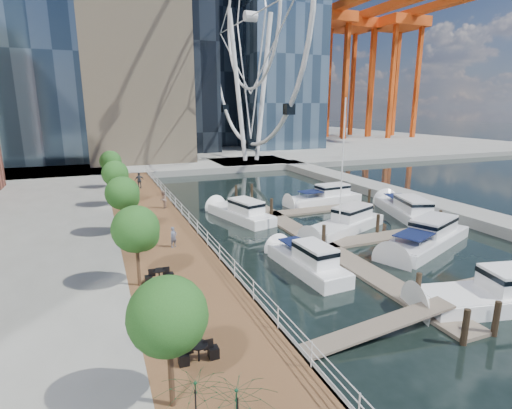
% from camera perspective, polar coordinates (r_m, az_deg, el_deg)
% --- Properties ---
extents(ground, '(520.00, 520.00, 0.00)m').
position_cam_1_polar(ground, '(24.45, 13.40, -12.70)').
color(ground, black).
rests_on(ground, ground).
extents(boardwalk, '(6.00, 60.00, 1.00)m').
position_cam_1_polar(boardwalk, '(34.46, -14.20, -3.97)').
color(boardwalk, brown).
rests_on(boardwalk, ground).
extents(seawall, '(0.25, 60.00, 1.00)m').
position_cam_1_polar(seawall, '(34.94, -9.33, -3.47)').
color(seawall, '#595954').
rests_on(seawall, ground).
extents(land_far, '(200.00, 114.00, 1.00)m').
position_cam_1_polar(land_far, '(120.79, -15.86, 8.37)').
color(land_far, gray).
rests_on(land_far, ground).
extents(breakwater, '(4.00, 60.00, 1.00)m').
position_cam_1_polar(breakwater, '(51.15, 18.93, 1.45)').
color(breakwater, gray).
rests_on(breakwater, ground).
extents(pier, '(14.00, 12.00, 1.00)m').
position_cam_1_polar(pier, '(75.42, -0.73, 5.95)').
color(pier, gray).
rests_on(pier, ground).
extents(railing, '(0.10, 60.00, 1.05)m').
position_cam_1_polar(railing, '(34.63, -9.55, -1.87)').
color(railing, white).
rests_on(railing, boardwalk).
extents(floating_docks, '(16.00, 34.00, 2.60)m').
position_cam_1_polar(floating_docks, '(36.21, 14.70, -3.15)').
color(floating_docks, '#6D6051').
rests_on(floating_docks, ground).
extents(ferris_wheel, '(5.80, 45.60, 47.80)m').
position_cam_1_polar(ferris_wheel, '(76.25, -0.79, 25.23)').
color(ferris_wheel, white).
rests_on(ferris_wheel, ground).
extents(port_cranes, '(40.00, 52.00, 38.00)m').
position_cam_1_polar(port_cranes, '(139.45, 14.10, 17.16)').
color(port_cranes, '#D84C14').
rests_on(port_cranes, ground).
extents(street_trees, '(2.60, 42.60, 4.60)m').
position_cam_1_polar(street_trees, '(32.34, -18.55, 1.53)').
color(street_trees, '#3F2B1C').
rests_on(street_trees, ground).
extents(cafe_tables, '(2.50, 13.70, 0.74)m').
position_cam_1_polar(cafe_tables, '(18.43, -11.03, -17.07)').
color(cafe_tables, black).
rests_on(cafe_tables, ground).
extents(yacht_foreground, '(11.45, 7.06, 2.15)m').
position_cam_1_polar(yacht_foreground, '(34.41, 23.02, -5.57)').
color(yacht_foreground, silver).
rests_on(yacht_foreground, ground).
extents(pedestrian_near, '(0.65, 0.58, 1.49)m').
position_cam_1_polar(pedestrian_near, '(29.05, -11.72, -4.57)').
color(pedestrian_near, '#52586E').
rests_on(pedestrian_near, boardwalk).
extents(pedestrian_mid, '(0.91, 1.03, 1.75)m').
position_cam_1_polar(pedestrian_mid, '(40.33, -13.13, 0.69)').
color(pedestrian_mid, gray).
rests_on(pedestrian_mid, boardwalk).
extents(pedestrian_far, '(1.18, 0.57, 1.95)m').
position_cam_1_polar(pedestrian_far, '(51.15, -16.32, 3.33)').
color(pedestrian_far, '#2D3138').
rests_on(pedestrian_far, boardwalk).
extents(moored_yachts, '(21.39, 29.22, 11.50)m').
position_cam_1_polar(moored_yachts, '(36.36, 13.10, -3.80)').
color(moored_yachts, white).
rests_on(moored_yachts, ground).
extents(cafe_seating, '(4.00, 8.89, 2.34)m').
position_cam_1_polar(cafe_seating, '(14.67, -8.79, -22.43)').
color(cafe_seating, '#103E26').
rests_on(cafe_seating, ground).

